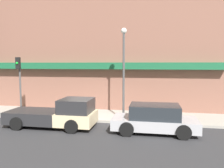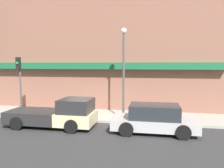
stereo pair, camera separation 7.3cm
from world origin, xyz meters
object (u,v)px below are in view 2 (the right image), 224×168
parked_car (154,119)px  fire_hydrant (150,115)px  street_lamp (124,63)px  traffic_light (19,76)px  pickup_truck (57,114)px

parked_car → fire_hydrant: bearing=95.6°
fire_hydrant → street_lamp: (-1.68, 0.00, 3.27)m
fire_hydrant → street_lamp: street_lamp is taller
parked_car → fire_hydrant: 1.94m
fire_hydrant → traffic_light: 9.18m
pickup_truck → parked_car: 5.60m
street_lamp → fire_hydrant: bearing=-0.0°
fire_hydrant → street_lamp: 3.67m
fire_hydrant → pickup_truck: bearing=-160.4°
fire_hydrant → street_lamp: size_ratio=0.11×
parked_car → street_lamp: (-1.93, 1.90, 3.00)m
pickup_truck → street_lamp: size_ratio=0.90×
traffic_light → street_lamp: bearing=1.3°
pickup_truck → fire_hydrant: pickup_truck is taller
parked_car → street_lamp: 4.04m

